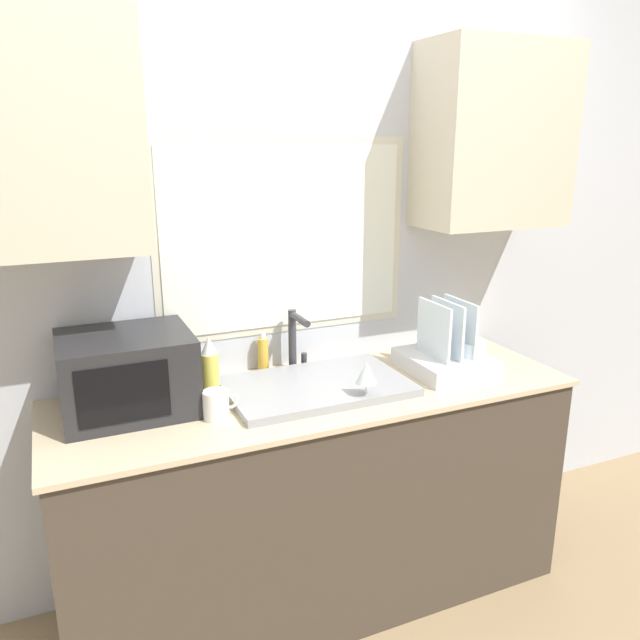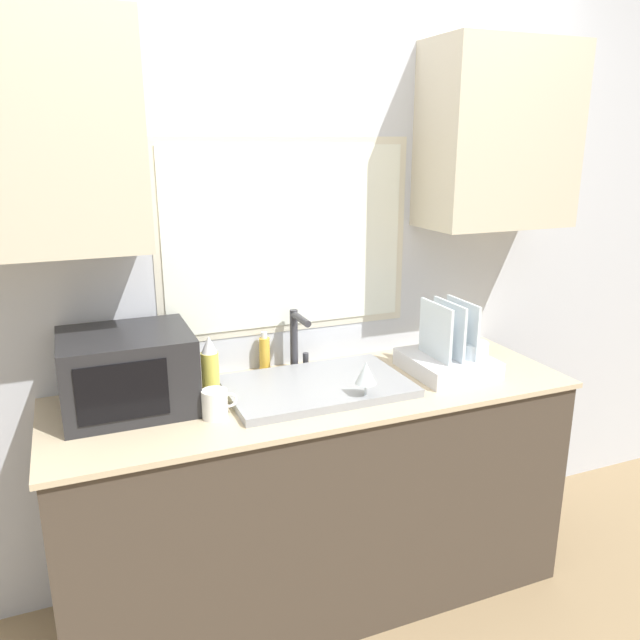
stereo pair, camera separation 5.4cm
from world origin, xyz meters
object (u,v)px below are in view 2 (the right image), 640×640
object	(u,v)px
soap_bottle	(265,353)
wine_glass	(366,374)
faucet	(297,336)
spray_bottle	(210,369)
microwave	(127,371)
dish_rack	(450,356)
mug_near_sink	(215,404)

from	to	relation	value
soap_bottle	wine_glass	xyz separation A→B (m)	(0.23, -0.45, 0.04)
faucet	spray_bottle	xyz separation A→B (m)	(-0.39, -0.16, -0.03)
microwave	soap_bottle	xyz separation A→B (m)	(0.54, 0.17, -0.06)
spray_bottle	dish_rack	bearing A→B (deg)	-5.73
spray_bottle	soap_bottle	size ratio (longest dim) A/B	1.45
soap_bottle	wine_glass	world-z (taller)	soap_bottle
soap_bottle	wine_glass	size ratio (longest dim) A/B	1.06
dish_rack	soap_bottle	size ratio (longest dim) A/B	2.06
dish_rack	spray_bottle	distance (m)	0.95
soap_bottle	mug_near_sink	distance (m)	0.46
wine_glass	faucet	bearing A→B (deg)	105.00
faucet	wine_glass	xyz separation A→B (m)	(0.11, -0.40, -0.04)
microwave	spray_bottle	size ratio (longest dim) A/B	1.83
microwave	wine_glass	size ratio (longest dim) A/B	2.80
microwave	spray_bottle	distance (m)	0.28
faucet	mug_near_sink	world-z (taller)	faucet
microwave	mug_near_sink	xyz separation A→B (m)	(0.26, -0.19, -0.09)
microwave	mug_near_sink	distance (m)	0.33
mug_near_sink	wine_glass	distance (m)	0.53
faucet	dish_rack	distance (m)	0.62
faucet	dish_rack	xyz separation A→B (m)	(0.56, -0.25, -0.08)
dish_rack	wine_glass	xyz separation A→B (m)	(-0.45, -0.15, 0.04)
wine_glass	soap_bottle	bearing A→B (deg)	117.07
faucet	soap_bottle	size ratio (longest dim) A/B	1.52
faucet	wine_glass	bearing A→B (deg)	-75.00
microwave	wine_glass	xyz separation A→B (m)	(0.77, -0.28, -0.03)
microwave	mug_near_sink	world-z (taller)	microwave
dish_rack	faucet	bearing A→B (deg)	155.67
microwave	dish_rack	distance (m)	1.23
dish_rack	spray_bottle	world-z (taller)	dish_rack
spray_bottle	wine_glass	size ratio (longest dim) A/B	1.54
mug_near_sink	wine_glass	world-z (taller)	wine_glass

